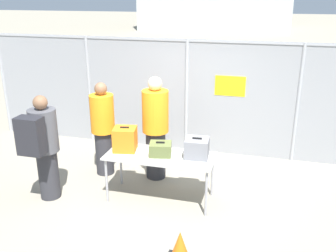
% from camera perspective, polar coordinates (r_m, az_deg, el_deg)
% --- Properties ---
extents(ground_plane, '(120.00, 120.00, 0.00)m').
position_cam_1_polar(ground_plane, '(6.33, -1.38, -10.57)').
color(ground_plane, gray).
extents(fence_section, '(8.80, 0.07, 2.33)m').
position_cam_1_polar(fence_section, '(7.71, 2.87, 4.87)').
color(fence_section, '#9EA0A5').
rests_on(fence_section, ground_plane).
extents(inspection_table, '(1.72, 0.73, 0.77)m').
position_cam_1_polar(inspection_table, '(5.93, -1.22, -5.05)').
color(inspection_table, '#B2B2AD').
rests_on(inspection_table, ground_plane).
extents(suitcase_orange, '(0.41, 0.40, 0.40)m').
position_cam_1_polar(suitcase_orange, '(6.07, -6.56, -2.00)').
color(suitcase_orange, orange).
rests_on(suitcase_orange, inspection_table).
extents(suitcase_olive, '(0.39, 0.36, 0.22)m').
position_cam_1_polar(suitcase_olive, '(5.88, -1.16, -3.53)').
color(suitcase_olive, '#566033').
rests_on(suitcase_olive, inspection_table).
extents(suitcase_grey, '(0.39, 0.37, 0.32)m').
position_cam_1_polar(suitcase_grey, '(5.82, 4.42, -3.34)').
color(suitcase_grey, slate).
rests_on(suitcase_grey, inspection_table).
extents(traveler_hooded, '(0.43, 0.66, 1.73)m').
position_cam_1_polar(traveler_hooded, '(6.15, -18.54, -2.72)').
color(traveler_hooded, '#2D2D33').
rests_on(traveler_hooded, ground_plane).
extents(security_worker_near, '(0.46, 0.46, 1.86)m').
position_cam_1_polar(security_worker_near, '(6.55, -1.92, -0.18)').
color(security_worker_near, '#2D2D33').
rests_on(security_worker_near, ground_plane).
extents(security_worker_far, '(0.43, 0.43, 1.72)m').
position_cam_1_polar(security_worker_far, '(6.83, -9.87, -0.28)').
color(security_worker_far, '#2D2D33').
rests_on(security_worker_far, ground_plane).
extents(utility_trailer, '(3.49, 2.29, 0.70)m').
position_cam_1_polar(utility_trailer, '(9.37, 14.23, 1.81)').
color(utility_trailer, silver).
rests_on(utility_trailer, ground_plane).
extents(traffic_cone, '(0.37, 0.37, 0.46)m').
position_cam_1_polar(traffic_cone, '(4.84, 1.84, -18.23)').
color(traffic_cone, black).
rests_on(traffic_cone, ground_plane).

